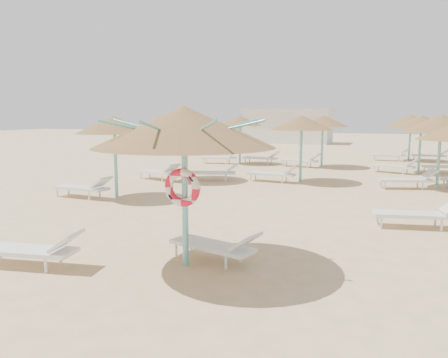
% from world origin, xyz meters
% --- Properties ---
extents(ground, '(120.00, 120.00, 0.00)m').
position_xyz_m(ground, '(0.00, 0.00, 0.00)').
color(ground, '#DBB185').
rests_on(ground, ground).
extents(main_palapa, '(3.18, 3.18, 2.85)m').
position_xyz_m(main_palapa, '(0.30, -0.17, 2.48)').
color(main_palapa, '#69B7B6').
rests_on(main_palapa, ground).
extents(lounger_main_a, '(1.96, 0.89, 0.69)m').
position_xyz_m(lounger_main_a, '(-2.19, -1.23, 0.33)').
color(lounger_main_a, white).
rests_on(lounger_main_a, ground).
extents(lounger_main_b, '(1.88, 0.99, 0.65)m').
position_xyz_m(lounger_main_b, '(0.76, 0.22, 0.31)').
color(lounger_main_b, white).
rests_on(lounger_main_b, ground).
extents(palapa_field, '(18.25, 18.93, 2.72)m').
position_xyz_m(palapa_field, '(2.66, 11.41, 2.29)').
color(palapa_field, '#69B7B6').
rests_on(palapa_field, ground).
extents(service_hut, '(8.40, 4.40, 3.25)m').
position_xyz_m(service_hut, '(-6.00, 35.00, 1.64)').
color(service_hut, silver).
rests_on(service_hut, ground).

